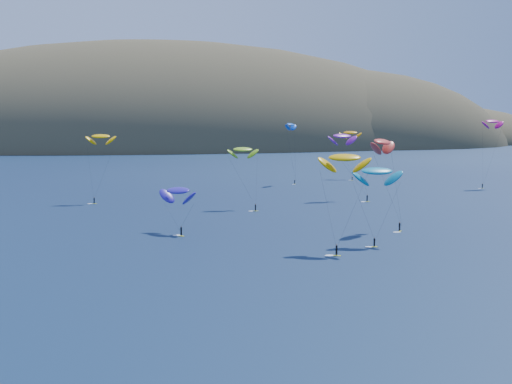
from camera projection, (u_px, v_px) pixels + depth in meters
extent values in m
plane|color=black|center=(479.00, 328.00, 88.81)|extent=(2800.00, 2800.00, 0.00)
ellipsoid|color=#3D3526|center=(164.00, 160.00, 636.49)|extent=(600.00, 300.00, 210.00)
ellipsoid|color=#3D3526|center=(341.00, 155.00, 653.61)|extent=(320.00, 220.00, 156.00)
ellipsoid|color=#3D3526|center=(439.00, 147.00, 719.47)|extent=(240.00, 180.00, 84.00)
cube|color=#F7F81B|center=(94.00, 204.00, 214.56)|extent=(1.54, 0.49, 0.08)
cylinder|color=black|center=(94.00, 201.00, 214.46)|extent=(0.36, 0.36, 1.63)
sphere|color=#8C6047|center=(94.00, 197.00, 214.36)|extent=(0.27, 0.27, 0.27)
ellipsoid|color=#F1B000|center=(101.00, 136.00, 218.40)|extent=(8.72, 4.26, 4.80)
cube|color=#F7F81B|center=(336.00, 256.00, 134.48)|extent=(1.70, 1.05, 0.09)
cylinder|color=black|center=(337.00, 250.00, 134.37)|extent=(0.38, 0.38, 1.75)
sphere|color=#8C6047|center=(337.00, 245.00, 134.26)|extent=(0.29, 0.29, 0.29)
ellipsoid|color=#DDA301|center=(345.00, 157.00, 139.90)|extent=(10.77, 7.85, 5.46)
cube|color=#F7F81B|center=(255.00, 211.00, 197.98)|extent=(1.51, 0.44, 0.08)
cylinder|color=black|center=(255.00, 208.00, 197.88)|extent=(0.35, 0.35, 1.62)
sphere|color=#8C6047|center=(255.00, 204.00, 197.79)|extent=(0.27, 0.27, 0.27)
ellipsoid|color=#7CB51B|center=(243.00, 149.00, 204.46)|extent=(8.59, 4.01, 4.79)
cube|color=#F7F81B|center=(295.00, 184.00, 276.63)|extent=(1.16, 1.27, 0.07)
cylinder|color=black|center=(295.00, 182.00, 276.54)|extent=(0.31, 0.31, 1.43)
sphere|color=#8C6047|center=(295.00, 180.00, 276.45)|extent=(0.24, 0.24, 0.24)
ellipsoid|color=blue|center=(291.00, 124.00, 276.33)|extent=(7.68, 8.13, 4.27)
cube|color=#F7F81B|center=(374.00, 247.00, 143.63)|extent=(1.50, 0.62, 0.08)
cylinder|color=black|center=(374.00, 242.00, 143.53)|extent=(0.34, 0.34, 1.55)
sphere|color=#8C6047|center=(374.00, 238.00, 143.44)|extent=(0.26, 0.26, 0.26)
ellipsoid|color=#097DA3|center=(377.00, 171.00, 147.20)|extent=(10.63, 6.06, 5.62)
cube|color=#F7F81B|center=(367.00, 202.00, 219.83)|extent=(1.68, 0.72, 0.09)
cylinder|color=black|center=(367.00, 198.00, 219.72)|extent=(0.38, 0.38, 1.74)
sphere|color=#8C6047|center=(367.00, 195.00, 219.62)|extent=(0.29, 0.29, 0.29)
ellipsoid|color=purple|center=(342.00, 136.00, 225.97)|extent=(10.30, 6.00, 5.41)
cube|color=#F7F81B|center=(482.00, 188.00, 260.70)|extent=(1.41, 0.59, 0.08)
cylinder|color=black|center=(482.00, 186.00, 260.61)|extent=(0.32, 0.32, 1.46)
sphere|color=#8C6047|center=(482.00, 184.00, 260.52)|extent=(0.24, 0.24, 0.24)
ellipsoid|color=#BE0877|center=(492.00, 121.00, 263.28)|extent=(9.55, 5.50, 5.03)
cube|color=#F7F81B|center=(399.00, 231.00, 162.84)|extent=(1.56, 1.46, 0.09)
cylinder|color=black|center=(400.00, 227.00, 162.73)|extent=(0.39, 0.39, 1.78)
sphere|color=#8C6047|center=(400.00, 222.00, 162.62)|extent=(0.30, 0.30, 0.30)
ellipsoid|color=red|center=(382.00, 142.00, 164.10)|extent=(10.19, 9.74, 5.38)
cube|color=#F7F81B|center=(181.00, 236.00, 156.60)|extent=(1.41, 1.57, 0.09)
cylinder|color=black|center=(181.00, 231.00, 156.49)|extent=(0.39, 0.39, 1.76)
sphere|color=#8C6047|center=(181.00, 227.00, 156.38)|extent=(0.29, 0.29, 0.29)
ellipsoid|color=#26199F|center=(178.00, 190.00, 161.58)|extent=(9.92, 10.63, 5.56)
cube|color=#F7F81B|center=(352.00, 180.00, 293.13)|extent=(1.30, 0.80, 0.07)
cylinder|color=black|center=(352.00, 178.00, 293.05)|extent=(0.29, 0.29, 1.34)
sphere|color=#8C6047|center=(352.00, 177.00, 292.97)|extent=(0.23, 0.23, 0.23)
ellipsoid|color=orange|center=(350.00, 133.00, 302.51)|extent=(9.94, 7.24, 5.04)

